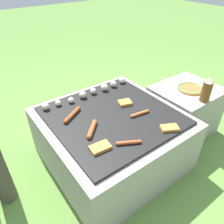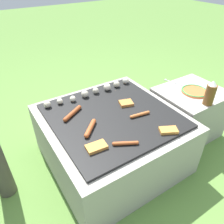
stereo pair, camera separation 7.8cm
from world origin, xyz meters
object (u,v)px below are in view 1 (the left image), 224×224
(plate_colorful, at_px, (191,89))
(fork_utensil, at_px, (171,81))
(condiment_bottle, at_px, (207,90))
(sausage_front_center, at_px, (72,115))

(plate_colorful, distance_m, fork_utensil, 0.19)
(plate_colorful, height_order, condiment_bottle, condiment_bottle)
(plate_colorful, xyz_separation_m, fork_utensil, (-0.02, 0.19, -0.01))
(fork_utensil, bearing_deg, plate_colorful, -83.62)
(sausage_front_center, bearing_deg, condiment_bottle, -24.51)
(sausage_front_center, height_order, plate_colorful, sausage_front_center)
(condiment_bottle, bearing_deg, fork_utensil, 83.72)
(plate_colorful, bearing_deg, fork_utensil, 96.38)
(sausage_front_center, distance_m, condiment_bottle, 0.97)
(sausage_front_center, height_order, fork_utensil, sausage_front_center)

